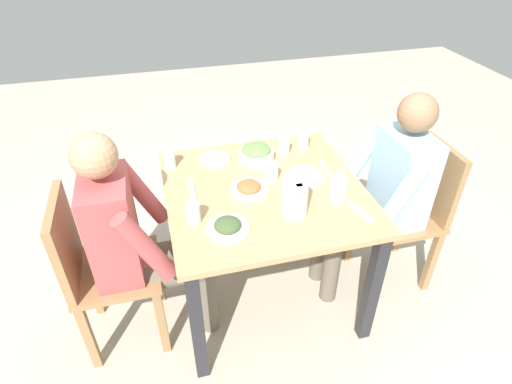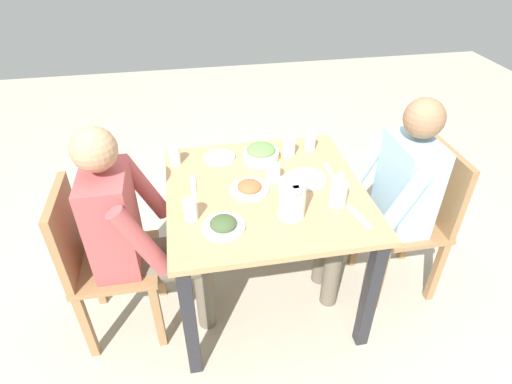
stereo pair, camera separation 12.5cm
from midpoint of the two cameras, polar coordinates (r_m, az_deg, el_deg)
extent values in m
plane|color=#B7AD99|center=(2.56, 2.52, -13.22)|extent=(8.00, 8.00, 0.00)
cube|color=tan|center=(2.07, 3.03, 0.05)|extent=(0.97, 0.97, 0.03)
cube|color=#232328|center=(2.15, 16.95, -13.39)|extent=(0.06, 0.06, 0.71)
cube|color=#232328|center=(2.73, 9.59, -0.15)|extent=(0.06, 0.06, 0.71)
cube|color=#232328|center=(1.98, -7.15, -17.29)|extent=(0.06, 0.06, 0.71)
cube|color=#232328|center=(2.59, -8.67, -2.15)|extent=(0.06, 0.06, 0.71)
cube|color=#997047|center=(2.58, 24.73, -9.81)|extent=(0.04, 0.04, 0.44)
cube|color=#997047|center=(2.78, 21.22, -5.07)|extent=(0.04, 0.04, 0.44)
cube|color=#997047|center=(2.42, 17.90, -11.32)|extent=(0.04, 0.04, 0.44)
cube|color=#997047|center=(2.64, 14.79, -6.14)|extent=(0.04, 0.04, 0.44)
cube|color=#997047|center=(2.45, 20.74, -4.04)|extent=(0.40, 0.40, 0.03)
cube|color=#997047|center=(2.42, 25.52, 0.64)|extent=(0.38, 0.04, 0.42)
cube|color=#997047|center=(2.47, -19.69, -10.64)|extent=(0.04, 0.04, 0.44)
cube|color=#997047|center=(2.25, -20.59, -16.81)|extent=(0.04, 0.04, 0.44)
cube|color=#997047|center=(2.43, -11.71, -9.99)|extent=(0.04, 0.04, 0.44)
cube|color=#997047|center=(2.20, -11.58, -16.25)|extent=(0.04, 0.04, 0.44)
cube|color=#997047|center=(2.16, -16.91, -9.25)|extent=(0.40, 0.40, 0.03)
cube|color=#997047|center=(2.06, -22.92, -5.17)|extent=(0.38, 0.04, 0.42)
cube|color=#9EC6E0|center=(2.29, 21.44, 0.94)|extent=(0.32, 0.20, 0.50)
sphere|color=#936B4C|center=(2.12, 23.59, 9.20)|extent=(0.19, 0.19, 0.19)
cylinder|color=#665B4C|center=(2.31, 16.85, -6.43)|extent=(0.11, 0.38, 0.11)
cylinder|color=#665B4C|center=(2.38, 11.83, -10.72)|extent=(0.10, 0.10, 0.46)
cylinder|color=#9EC6E0|center=(2.07, 20.80, -1.96)|extent=(0.08, 0.23, 0.37)
cylinder|color=#665B4C|center=(2.42, 15.22, -3.83)|extent=(0.11, 0.38, 0.11)
cylinder|color=#665B4C|center=(2.49, 10.48, -7.98)|extent=(0.10, 0.10, 0.46)
cylinder|color=#9EC6E0|center=(2.36, 16.38, 3.83)|extent=(0.08, 0.23, 0.37)
cube|color=#B24C4C|center=(1.99, -17.34, -3.77)|extent=(0.32, 0.20, 0.50)
sphere|color=tan|center=(1.79, -19.39, 5.46)|extent=(0.19, 0.19, 0.19)
cylinder|color=#665B4C|center=(2.21, -11.04, -7.53)|extent=(0.11, 0.38, 0.11)
cylinder|color=#665B4C|center=(2.35, -5.80, -10.63)|extent=(0.10, 0.10, 0.46)
cylinder|color=#B24C4C|center=(2.12, -13.38, 0.50)|extent=(0.08, 0.23, 0.37)
cylinder|color=#665B4C|center=(2.09, -10.92, -10.67)|extent=(0.11, 0.38, 0.11)
cylinder|color=#665B4C|center=(2.24, -5.35, -13.73)|extent=(0.10, 0.10, 0.46)
cylinder|color=#B24C4C|center=(1.80, -13.49, -6.69)|extent=(0.08, 0.23, 0.37)
cylinder|color=silver|center=(1.85, 6.88, -0.92)|extent=(0.12, 0.12, 0.19)
cube|color=silver|center=(1.90, 6.28, 0.63)|extent=(0.02, 0.02, 0.11)
cube|color=silver|center=(1.76, 7.56, 0.24)|extent=(0.04, 0.03, 0.02)
cylinder|color=white|center=(2.28, 2.24, 4.98)|extent=(0.19, 0.19, 0.05)
ellipsoid|color=#608E47|center=(2.26, 2.26, 5.75)|extent=(0.16, 0.16, 0.06)
cylinder|color=white|center=(2.04, 0.86, 0.29)|extent=(0.19, 0.19, 0.01)
ellipsoid|color=#CC5B33|center=(2.03, 0.87, 0.71)|extent=(0.12, 0.12, 0.05)
cylinder|color=white|center=(2.14, 8.65, 1.74)|extent=(0.20, 0.20, 0.01)
ellipsoid|color=white|center=(2.14, 8.69, 2.09)|extent=(0.12, 0.12, 0.04)
cylinder|color=white|center=(1.82, -2.50, -4.82)|extent=(0.19, 0.19, 0.01)
ellipsoid|color=#3D512D|center=(1.81, -2.52, -4.35)|extent=(0.12, 0.12, 0.05)
cylinder|color=white|center=(2.30, -3.44, 4.71)|extent=(0.17, 0.17, 0.01)
ellipsoid|color=#B7AD89|center=(2.30, -3.46, 5.02)|extent=(0.11, 0.11, 0.03)
cylinder|color=silver|center=(2.10, 4.04, 2.65)|extent=(0.07, 0.07, 0.09)
cylinder|color=silver|center=(1.86, -7.04, -2.48)|extent=(0.06, 0.06, 0.10)
cylinder|color=silver|center=(2.26, -9.51, 4.92)|extent=(0.06, 0.06, 0.10)
cylinder|color=silver|center=(2.33, 6.10, 6.11)|extent=(0.07, 0.07, 0.09)
cylinder|color=silver|center=(2.40, 8.89, 6.80)|extent=(0.06, 0.06, 0.09)
cylinder|color=silver|center=(1.98, 12.97, -0.21)|extent=(0.08, 0.08, 0.12)
cylinder|color=white|center=(1.99, 12.88, -0.77)|extent=(0.07, 0.07, 0.07)
cylinder|color=silver|center=(1.93, 13.29, 1.77)|extent=(0.03, 0.03, 0.04)
cube|color=silver|center=(1.95, 15.70, -3.30)|extent=(0.17, 0.06, 0.01)
cube|color=silver|center=(2.22, 11.67, 2.61)|extent=(0.19, 0.03, 0.01)
cube|color=silver|center=(2.09, -6.87, 0.89)|extent=(0.17, 0.03, 0.01)
camera|label=1|loc=(0.06, -88.21, 1.27)|focal=29.31mm
camera|label=2|loc=(0.06, 91.79, -1.27)|focal=29.31mm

